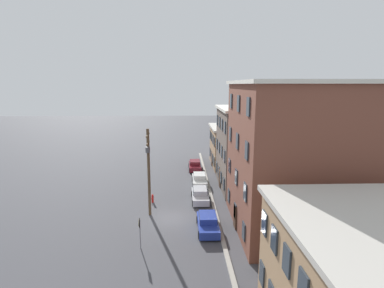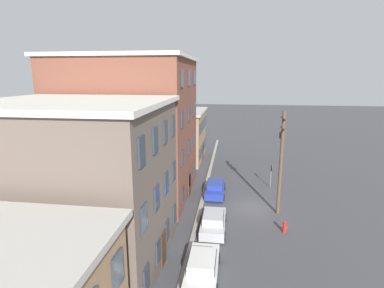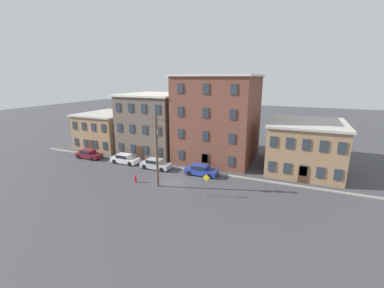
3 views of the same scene
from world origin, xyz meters
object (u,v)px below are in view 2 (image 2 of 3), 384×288
object	(u,v)px
caution_sign	(271,172)
utility_pole	(281,158)
car_silver	(213,221)
car_white	(202,266)
car_blue	(215,188)
fire_hydrant	(284,227)

from	to	relation	value
caution_sign	utility_pole	distance (m)	7.07
car_silver	car_white	bearing A→B (deg)	177.27
car_blue	utility_pole	bearing A→B (deg)	-121.11
caution_sign	fire_hydrant	size ratio (longest dim) A/B	2.74
fire_hydrant	utility_pole	bearing A→B (deg)	0.83
car_white	caution_sign	size ratio (longest dim) A/B	1.67
caution_sign	utility_pole	xyz separation A→B (m)	(-6.29, 0.12, 3.23)
utility_pole	fire_hydrant	bearing A→B (deg)	-179.17
utility_pole	car_blue	bearing A→B (deg)	58.89
car_white	fire_hydrant	bearing A→B (deg)	-43.23
car_silver	utility_pole	bearing A→B (deg)	-55.59
car_silver	car_blue	xyz separation A→B (m)	(7.03, 0.28, 0.00)
car_white	car_blue	size ratio (longest dim) A/B	1.00
car_white	utility_pole	size ratio (longest dim) A/B	0.50
car_white	utility_pole	xyz separation A→B (m)	(9.31, -5.59, 4.23)
car_white	car_blue	distance (m)	12.70
utility_pole	car_silver	bearing A→B (deg)	124.41
car_white	utility_pole	world-z (taller)	utility_pole
car_white	caution_sign	world-z (taller)	caution_sign
utility_pole	fire_hydrant	xyz separation A→B (m)	(-3.31, -0.05, -4.50)
caution_sign	fire_hydrant	distance (m)	9.68
car_silver	caution_sign	distance (m)	11.37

